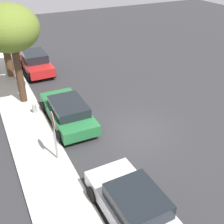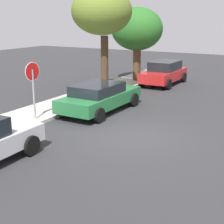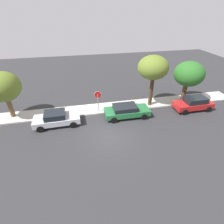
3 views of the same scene
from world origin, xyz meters
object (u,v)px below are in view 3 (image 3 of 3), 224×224
object	(u,v)px
parked_car_green	(126,111)
parked_car_red	(194,103)
street_tree_near_corner	(153,68)
fire_hydrant	(136,105)
parked_car_silver	(56,118)
street_tree_mid_block	(3,87)
street_tree_far	(189,74)
stop_sign	(98,98)

from	to	relation	value
parked_car_green	parked_car_red	world-z (taller)	parked_car_red
street_tree_near_corner	fire_hydrant	distance (m)	4.39
parked_car_silver	street_tree_mid_block	size ratio (longest dim) A/B	0.90
street_tree_near_corner	street_tree_far	bearing A→B (deg)	0.79
parked_car_red	street_tree_far	xyz separation A→B (m)	(0.04, 2.00, 2.63)
street_tree_mid_block	parked_car_red	bearing A→B (deg)	-6.84
parked_car_red	fire_hydrant	world-z (taller)	parked_car_red
stop_sign	parked_car_green	bearing A→B (deg)	-27.77
parked_car_red	street_tree_near_corner	distance (m)	6.04
stop_sign	parked_car_red	distance (m)	10.53
parked_car_red	fire_hydrant	distance (m)	6.27
parked_car_red	fire_hydrant	xyz separation A→B (m)	(-6.06, 1.55, -0.40)
parked_car_green	street_tree_mid_block	distance (m)	12.07
stop_sign	parked_car_silver	size ratio (longest dim) A/B	0.56
stop_sign	street_tree_near_corner	size ratio (longest dim) A/B	0.43
parked_car_silver	street_tree_mid_block	xyz separation A→B (m)	(-4.55, 2.19, 2.73)
parked_car_red	street_tree_far	world-z (taller)	street_tree_far
parked_car_green	street_tree_near_corner	size ratio (longest dim) A/B	0.81
parked_car_green	street_tree_near_corner	bearing A→B (deg)	29.39
parked_car_silver	parked_car_red	bearing A→B (deg)	-0.45
parked_car_green	parked_car_red	bearing A→B (deg)	-0.83
parked_car_red	street_tree_mid_block	world-z (taller)	street_tree_mid_block
street_tree_near_corner	street_tree_far	xyz separation A→B (m)	(4.45, 0.06, -1.01)
street_tree_near_corner	fire_hydrant	world-z (taller)	street_tree_near_corner
street_tree_far	parked_car_red	bearing A→B (deg)	-91.17
stop_sign	parked_car_green	world-z (taller)	stop_sign
stop_sign	fire_hydrant	xyz separation A→B (m)	(4.31, 0.00, -1.33)
parked_car_green	parked_car_red	distance (m)	7.65
street_tree_far	street_tree_near_corner	bearing A→B (deg)	-179.21
street_tree_near_corner	street_tree_mid_block	size ratio (longest dim) A/B	1.17
stop_sign	fire_hydrant	bearing A→B (deg)	0.05
street_tree_near_corner	street_tree_mid_block	world-z (taller)	street_tree_near_corner
street_tree_mid_block	street_tree_far	bearing A→B (deg)	-0.92
street_tree_near_corner	parked_car_green	bearing A→B (deg)	-150.61
stop_sign	street_tree_near_corner	xyz separation A→B (m)	(5.96, 0.39, 2.72)
parked_car_green	street_tree_mid_block	world-z (taller)	street_tree_mid_block
parked_car_green	fire_hydrant	bearing A→B (deg)	42.18
parked_car_red	street_tree_near_corner	bearing A→B (deg)	156.33
stop_sign	parked_car_silver	bearing A→B (deg)	-161.48
street_tree_near_corner	street_tree_mid_block	distance (m)	14.82
parked_car_silver	parked_car_red	distance (m)	14.64
parked_car_silver	street_tree_near_corner	world-z (taller)	street_tree_near_corner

